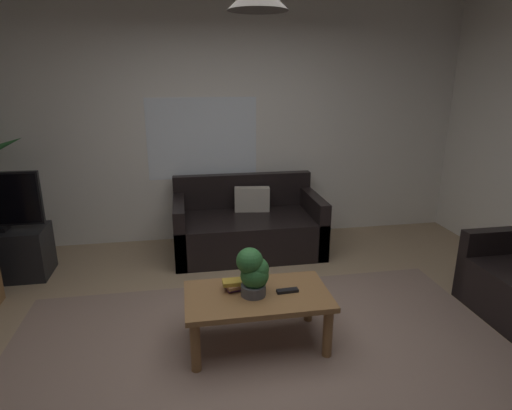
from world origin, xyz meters
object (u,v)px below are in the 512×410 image
at_px(book_on_table_2, 233,282).
at_px(coffee_table, 257,302).
at_px(book_on_table_0, 235,288).
at_px(book_on_table_1, 234,285).
at_px(couch_under_window, 248,228).
at_px(tv_stand, 0,254).
at_px(remote_on_table_0, 287,291).
at_px(potted_plant_on_table, 254,271).

bearing_deg(book_on_table_2, coffee_table, -28.34).
bearing_deg(book_on_table_0, book_on_table_1, -145.89).
xyz_separation_m(couch_under_window, book_on_table_0, (-0.35, -1.66, 0.16)).
height_order(book_on_table_1, tv_stand, tv_stand).
xyz_separation_m(book_on_table_0, remote_on_table_0, (0.37, -0.11, -0.00)).
height_order(coffee_table, tv_stand, tv_stand).
bearing_deg(coffee_table, couch_under_window, 83.57).
relative_size(remote_on_table_0, tv_stand, 0.18).
relative_size(coffee_table, book_on_table_2, 6.67).
distance_m(book_on_table_1, remote_on_table_0, 0.39).
bearing_deg(potted_plant_on_table, book_on_table_2, 147.53).
height_order(coffee_table, book_on_table_2, book_on_table_2).
height_order(coffee_table, potted_plant_on_table, potted_plant_on_table).
bearing_deg(tv_stand, couch_under_window, 5.62).
bearing_deg(book_on_table_2, potted_plant_on_table, -32.47).
bearing_deg(couch_under_window, coffee_table, -96.43).
relative_size(book_on_table_0, book_on_table_1, 1.01).
relative_size(book_on_table_0, remote_on_table_0, 0.77).
relative_size(coffee_table, book_on_table_1, 8.58).
xyz_separation_m(couch_under_window, tv_stand, (-2.50, -0.25, -0.02)).
bearing_deg(coffee_table, remote_on_table_0, -3.47).
bearing_deg(remote_on_table_0, book_on_table_1, 72.16).
bearing_deg(couch_under_window, book_on_table_0, -101.84).
bearing_deg(coffee_table, tv_stand, 146.78).
relative_size(remote_on_table_0, potted_plant_on_table, 0.45).
distance_m(book_on_table_2, tv_stand, 2.57).
relative_size(book_on_table_0, tv_stand, 0.14).
xyz_separation_m(book_on_table_0, potted_plant_on_table, (0.12, -0.09, 0.17)).
xyz_separation_m(book_on_table_0, book_on_table_1, (-0.01, -0.01, 0.02)).
distance_m(remote_on_table_0, tv_stand, 2.95).
bearing_deg(book_on_table_0, book_on_table_2, -162.32).
bearing_deg(remote_on_table_0, couch_under_window, -2.39).
bearing_deg(potted_plant_on_table, tv_stand, 146.49).
bearing_deg(tv_stand, remote_on_table_0, -31.08).
bearing_deg(tv_stand, book_on_table_0, -33.31).
bearing_deg(potted_plant_on_table, book_on_table_1, 147.34).
xyz_separation_m(coffee_table, remote_on_table_0, (0.22, -0.01, 0.08)).
xyz_separation_m(book_on_table_1, tv_stand, (-2.14, 1.42, -0.20)).
bearing_deg(tv_stand, coffee_table, -33.22).
height_order(couch_under_window, coffee_table, couch_under_window).
distance_m(remote_on_table_0, potted_plant_on_table, 0.30).
bearing_deg(book_on_table_2, couch_under_window, 77.72).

